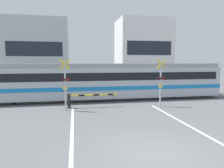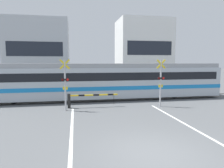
{
  "view_description": "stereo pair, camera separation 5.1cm",
  "coord_description": "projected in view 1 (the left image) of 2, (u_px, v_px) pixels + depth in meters",
  "views": [
    {
      "loc": [
        -2.75,
        -6.34,
        3.2
      ],
      "look_at": [
        0.0,
        8.23,
        1.6
      ],
      "focal_mm": 32.0,
      "sensor_mm": 36.0,
      "label": 1
    },
    {
      "loc": [
        -2.7,
        -6.35,
        3.2
      ],
      "look_at": [
        0.0,
        8.23,
        1.6
      ],
      "focal_mm": 32.0,
      "sensor_mm": 36.0,
      "label": 2
    }
  ],
  "objects": [
    {
      "name": "ground_plane",
      "position": [
        155.0,
        153.0,
        7.05
      ],
      "size": [
        160.0,
        160.0,
        0.0
      ],
      "primitive_type": "plane",
      "color": "#56595B"
    },
    {
      "name": "rail_track_near",
      "position": [
        108.0,
        100.0,
        16.82
      ],
      "size": [
        50.0,
        0.1,
        0.08
      ],
      "color": "gray",
      "rests_on": "ground_plane"
    },
    {
      "name": "rail_track_far",
      "position": [
        106.0,
        97.0,
        18.22
      ],
      "size": [
        50.0,
        0.1,
        0.08
      ],
      "color": "gray",
      "rests_on": "ground_plane"
    },
    {
      "name": "road_stripe_left",
      "position": [
        72.0,
        141.0,
        8.21
      ],
      "size": [
        0.14,
        11.47,
        0.01
      ],
      "color": "white",
      "rests_on": "ground_plane"
    },
    {
      "name": "road_stripe_right",
      "position": [
        199.0,
        132.0,
        9.28
      ],
      "size": [
        0.14,
        11.47,
        0.01
      ],
      "color": "white",
      "rests_on": "ground_plane"
    },
    {
      "name": "commuter_train",
      "position": [
        99.0,
        80.0,
        17.21
      ],
      "size": [
        21.66,
        2.74,
        3.12
      ],
      "color": "#ADB7C1",
      "rests_on": "ground_plane"
    },
    {
      "name": "crossing_barrier_near",
      "position": [
        82.0,
        98.0,
        14.15
      ],
      "size": [
        3.59,
        0.2,
        1.02
      ],
      "color": "black",
      "rests_on": "ground_plane"
    },
    {
      "name": "crossing_barrier_far",
      "position": [
        124.0,
        87.0,
        20.34
      ],
      "size": [
        3.59,
        0.2,
        1.02
      ],
      "color": "black",
      "rests_on": "ground_plane"
    },
    {
      "name": "crossing_signal_left",
      "position": [
        65.0,
        82.0,
        13.15
      ],
      "size": [
        0.68,
        0.15,
        3.43
      ],
      "color": "#B2B2B7",
      "rests_on": "ground_plane"
    },
    {
      "name": "crossing_signal_right",
      "position": [
        161.0,
        81.0,
        14.39
      ],
      "size": [
        0.68,
        0.15,
        3.43
      ],
      "color": "#B2B2B7",
      "rests_on": "ground_plane"
    },
    {
      "name": "pedestrian",
      "position": [
        112.0,
        83.0,
        22.24
      ],
      "size": [
        0.38,
        0.22,
        1.7
      ],
      "color": "#23232D",
      "rests_on": "ground_plane"
    },
    {
      "name": "building_left_of_street",
      "position": [
        39.0,
        54.0,
        26.79
      ],
      "size": [
        7.81,
        5.52,
        8.8
      ],
      "color": "#B2B7BC",
      "rests_on": "ground_plane"
    },
    {
      "name": "building_right_of_street",
      "position": [
        143.0,
        53.0,
        29.45
      ],
      "size": [
        7.41,
        5.52,
        9.33
      ],
      "color": "white",
      "rests_on": "ground_plane"
    }
  ]
}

